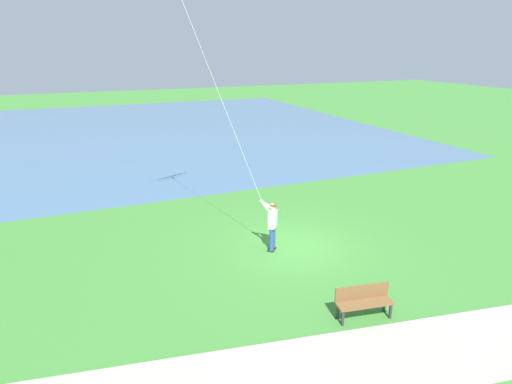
# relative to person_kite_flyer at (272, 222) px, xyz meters

# --- Properties ---
(ground_plane) EXTENTS (120.00, 120.00, 0.00)m
(ground_plane) POSITION_rel_person_kite_flyer_xyz_m (-0.06, -0.77, -1.05)
(ground_plane) COLOR #3D7F33
(lake_water) EXTENTS (36.00, 44.00, 0.01)m
(lake_water) POSITION_rel_person_kite_flyer_xyz_m (24.54, 3.23, -1.04)
(lake_water) COLOR #476B8E
(lake_water) RESTS_ON ground
(walkway_path) EXTENTS (7.61, 31.96, 0.02)m
(walkway_path) POSITION_rel_person_kite_flyer_xyz_m (-5.93, 1.23, -1.04)
(walkway_path) COLOR #ADA393
(walkway_path) RESTS_ON ground
(person_kite_flyer) EXTENTS (0.58, 0.60, 1.83)m
(person_kite_flyer) POSITION_rel_person_kite_flyer_xyz_m (0.00, 0.00, 0.00)
(person_kite_flyer) COLOR #232328
(person_kite_flyer) RESTS_ON ground
(park_bench_near_walkway) EXTENTS (0.68, 1.55, 0.88)m
(park_bench_near_walkway) POSITION_rel_person_kite_flyer_xyz_m (-4.53, -0.52, -0.54)
(park_bench_near_walkway) COLOR brown
(park_bench_near_walkway) RESTS_ON ground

